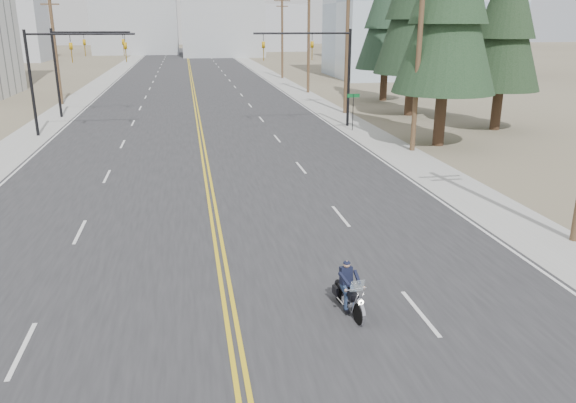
# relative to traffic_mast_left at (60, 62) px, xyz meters

# --- Properties ---
(road) EXTENTS (20.00, 200.00, 0.01)m
(road) POSITION_rel_traffic_mast_left_xyz_m (8.98, 38.00, -4.93)
(road) COLOR #303033
(road) RESTS_ON ground
(sidewalk_left) EXTENTS (3.00, 200.00, 0.01)m
(sidewalk_left) POSITION_rel_traffic_mast_left_xyz_m (-2.52, 38.00, -4.93)
(sidewalk_left) COLOR #A5A5A0
(sidewalk_left) RESTS_ON ground
(sidewalk_right) EXTENTS (3.00, 200.00, 0.01)m
(sidewalk_right) POSITION_rel_traffic_mast_left_xyz_m (20.48, 38.00, -4.93)
(sidewalk_right) COLOR #A5A5A0
(sidewalk_right) RESTS_ON ground
(traffic_mast_left) EXTENTS (7.10, 0.26, 7.00)m
(traffic_mast_left) POSITION_rel_traffic_mast_left_xyz_m (0.00, 0.00, 0.00)
(traffic_mast_left) COLOR black
(traffic_mast_left) RESTS_ON ground
(traffic_mast_right) EXTENTS (7.10, 0.26, 7.00)m
(traffic_mast_right) POSITION_rel_traffic_mast_left_xyz_m (17.95, 0.00, 0.00)
(traffic_mast_right) COLOR black
(traffic_mast_right) RESTS_ON ground
(traffic_mast_far) EXTENTS (6.10, 0.26, 7.00)m
(traffic_mast_far) POSITION_rel_traffic_mast_left_xyz_m (-0.33, 8.00, -0.06)
(traffic_mast_far) COLOR black
(traffic_mast_far) RESTS_ON ground
(street_sign) EXTENTS (0.90, 0.06, 2.62)m
(street_sign) POSITION_rel_traffic_mast_left_xyz_m (19.78, -2.00, -3.13)
(street_sign) COLOR black
(street_sign) RESTS_ON ground
(utility_pole_b) EXTENTS (2.20, 0.30, 11.50)m
(utility_pole_b) POSITION_rel_traffic_mast_left_xyz_m (21.48, -9.00, 1.05)
(utility_pole_b) COLOR brown
(utility_pole_b) RESTS_ON ground
(utility_pole_c) EXTENTS (2.20, 0.30, 11.00)m
(utility_pole_c) POSITION_rel_traffic_mast_left_xyz_m (21.48, 6.00, 0.79)
(utility_pole_c) COLOR brown
(utility_pole_c) RESTS_ON ground
(utility_pole_d) EXTENTS (2.20, 0.30, 11.50)m
(utility_pole_d) POSITION_rel_traffic_mast_left_xyz_m (21.48, 21.00, 1.05)
(utility_pole_d) COLOR brown
(utility_pole_d) RESTS_ON ground
(utility_pole_e) EXTENTS (2.20, 0.30, 11.00)m
(utility_pole_e) POSITION_rel_traffic_mast_left_xyz_m (21.48, 38.00, 0.79)
(utility_pole_e) COLOR brown
(utility_pole_e) RESTS_ON ground
(utility_pole_left) EXTENTS (2.20, 0.30, 10.50)m
(utility_pole_left) POSITION_rel_traffic_mast_left_xyz_m (-3.52, 16.00, 0.54)
(utility_pole_left) COLOR brown
(utility_pole_left) RESTS_ON ground
(glass_building) EXTENTS (24.00, 16.00, 20.00)m
(glass_building) POSITION_rel_traffic_mast_left_xyz_m (40.98, 38.00, 5.06)
(glass_building) COLOR #9EB5CC
(glass_building) RESTS_ON ground
(haze_bldg_a) EXTENTS (14.00, 12.00, 22.00)m
(haze_bldg_a) POSITION_rel_traffic_mast_left_xyz_m (-26.02, 83.00, 6.06)
(haze_bldg_a) COLOR #B7BCC6
(haze_bldg_a) RESTS_ON ground
(haze_bldg_b) EXTENTS (18.00, 14.00, 14.00)m
(haze_bldg_b) POSITION_rel_traffic_mast_left_xyz_m (16.98, 93.00, 2.06)
(haze_bldg_b) COLOR #ADB2B7
(haze_bldg_b) RESTS_ON ground
(haze_bldg_c) EXTENTS (16.00, 12.00, 18.00)m
(haze_bldg_c) POSITION_rel_traffic_mast_left_xyz_m (48.98, 78.00, 4.06)
(haze_bldg_c) COLOR #B7BCC6
(haze_bldg_c) RESTS_ON ground
(haze_bldg_e) EXTENTS (14.00, 14.00, 12.00)m
(haze_bldg_e) POSITION_rel_traffic_mast_left_xyz_m (33.98, 118.00, 1.06)
(haze_bldg_e) COLOR #B7BCC6
(haze_bldg_e) RESTS_ON ground
(motorcyclist) EXTENTS (0.98, 1.87, 1.40)m
(motorcyclist) POSITION_rel_traffic_mast_left_xyz_m (12.12, -27.58, -4.24)
(motorcyclist) COLOR black
(motorcyclist) RESTS_ON ground
(conifer_mid) EXTENTS (5.38, 5.38, 14.33)m
(conifer_mid) POSITION_rel_traffic_mast_left_xyz_m (30.10, -3.36, 3.29)
(conifer_mid) COLOR #382619
(conifer_mid) RESTS_ON ground
(conifer_far) EXTENTS (5.76, 5.76, 15.43)m
(conifer_far) POSITION_rel_traffic_mast_left_xyz_m (27.49, 13.39, 3.91)
(conifer_far) COLOR #382619
(conifer_far) RESTS_ON ground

